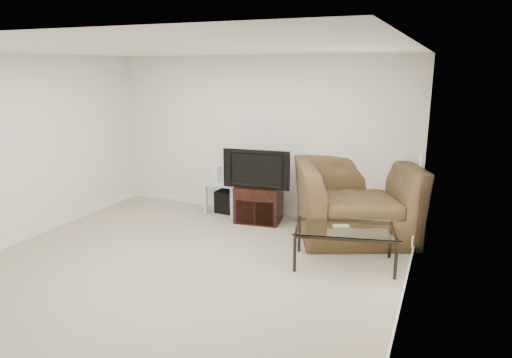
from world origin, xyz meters
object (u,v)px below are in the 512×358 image
at_px(recliner, 356,187).
at_px(coffee_table, 344,246).
at_px(tv_stand, 259,204).
at_px(side_table, 226,196).
at_px(television, 258,168).
at_px(subwoofer, 229,201).

distance_m(recliner, coffee_table, 1.15).
xyz_separation_m(tv_stand, side_table, (-0.67, 0.23, -0.02)).
distance_m(tv_stand, side_table, 0.71).
height_order(tv_stand, recliner, recliner).
bearing_deg(television, recliner, -5.33).
distance_m(subwoofer, coffee_table, 2.55).
relative_size(television, side_table, 1.72).
relative_size(tv_stand, side_table, 1.23).
bearing_deg(recliner, tv_stand, 156.11).
bearing_deg(subwoofer, side_table, -148.42).
height_order(recliner, coffee_table, recliner).
height_order(television, side_table, television).
height_order(television, recliner, recliner).
xyz_separation_m(recliner, coffee_table, (0.09, -1.05, -0.46)).
relative_size(side_table, coffee_table, 0.45).
bearing_deg(coffee_table, television, 146.67).
xyz_separation_m(side_table, subwoofer, (0.03, 0.02, -0.08)).
bearing_deg(television, coffee_table, -39.76).
bearing_deg(tv_stand, subwoofer, 151.48).
relative_size(subwoofer, coffee_table, 0.29).
bearing_deg(subwoofer, tv_stand, -21.46).
relative_size(recliner, coffee_table, 1.32).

